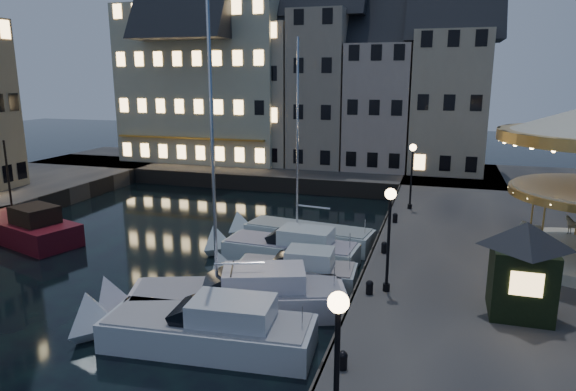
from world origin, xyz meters
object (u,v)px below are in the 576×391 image
(streetlamp_c, at_px, (412,167))
(streetlamp_a, at_px, (337,359))
(bollard_d, at_px, (395,217))
(motorboat_d, at_px, (287,275))
(bollard_b, at_px, (369,287))
(red_fishing_boat, at_px, (25,229))
(ticket_kiosk, at_px, (525,253))
(motorboat_b, at_px, (198,330))
(motorboat_e, at_px, (284,250))
(bollard_a, at_px, (343,359))
(motorboat_f, at_px, (300,235))
(streetlamp_b, at_px, (389,225))
(bollard_c, at_px, (384,247))
(motorboat_c, at_px, (229,298))

(streetlamp_c, bearing_deg, streetlamp_a, -90.00)
(bollard_d, distance_m, motorboat_d, 9.03)
(bollard_b, relative_size, red_fishing_boat, 0.07)
(bollard_b, height_order, ticket_kiosk, ticket_kiosk)
(streetlamp_a, xyz_separation_m, motorboat_d, (-4.77, 12.05, -3.38))
(motorboat_b, distance_m, motorboat_e, 9.29)
(bollard_a, distance_m, ticket_kiosk, 7.82)
(motorboat_b, height_order, red_fishing_boat, red_fishing_boat)
(streetlamp_a, bearing_deg, bollard_d, 91.72)
(bollard_d, height_order, motorboat_f, motorboat_f)
(motorboat_d, bearing_deg, streetlamp_c, 67.40)
(streetlamp_a, height_order, motorboat_d, streetlamp_a)
(streetlamp_b, xyz_separation_m, streetlamp_c, (0.00, 13.50, 0.00))
(bollard_a, distance_m, motorboat_f, 15.34)
(streetlamp_a, relative_size, motorboat_f, 0.37)
(streetlamp_b, xyz_separation_m, bollard_c, (-0.60, 4.50, -2.41))
(bollard_c, xyz_separation_m, motorboat_f, (-5.31, 3.85, -1.07))
(bollard_b, xyz_separation_m, motorboat_b, (-5.67, -3.49, -0.96))
(bollard_a, xyz_separation_m, bollard_c, (0.00, 10.50, 0.00))
(motorboat_f, relative_size, ticket_kiosk, 2.90)
(ticket_kiosk, bearing_deg, streetlamp_a, -116.96)
(streetlamp_c, relative_size, red_fishing_boat, 0.49)
(motorboat_e, distance_m, ticket_kiosk, 12.58)
(bollard_a, height_order, motorboat_c, motorboat_c)
(motorboat_b, distance_m, red_fishing_boat, 17.58)
(motorboat_c, distance_m, ticket_kiosk, 11.40)
(ticket_kiosk, bearing_deg, bollard_c, 136.04)
(bollard_d, bearing_deg, ticket_kiosk, -63.34)
(bollard_d, bearing_deg, motorboat_d, -117.65)
(bollard_d, height_order, motorboat_d, motorboat_d)
(bollard_a, relative_size, motorboat_b, 0.07)
(bollard_c, bearing_deg, motorboat_e, 171.54)
(motorboat_c, bearing_deg, motorboat_b, -90.25)
(motorboat_b, distance_m, motorboat_d, 6.22)
(bollard_a, distance_m, motorboat_d, 9.11)
(streetlamp_a, bearing_deg, bollard_b, 93.61)
(bollard_c, distance_m, ticket_kiosk, 7.70)
(motorboat_b, xyz_separation_m, ticket_kiosk, (11.02, 3.33, 2.97))
(motorboat_b, relative_size, motorboat_c, 0.67)
(bollard_b, distance_m, motorboat_d, 4.98)
(streetlamp_b, height_order, motorboat_b, streetlamp_b)
(motorboat_c, bearing_deg, streetlamp_b, 10.67)
(streetlamp_b, distance_m, red_fishing_boat, 22.45)
(motorboat_e, height_order, ticket_kiosk, ticket_kiosk)
(streetlamp_b, bearing_deg, bollard_b, -140.19)
(motorboat_b, distance_m, ticket_kiosk, 11.89)
(streetlamp_a, bearing_deg, motorboat_d, 111.59)
(bollard_c, distance_m, motorboat_e, 5.47)
(red_fishing_boat, bearing_deg, streetlamp_c, 23.02)
(red_fishing_boat, bearing_deg, motorboat_d, -7.34)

